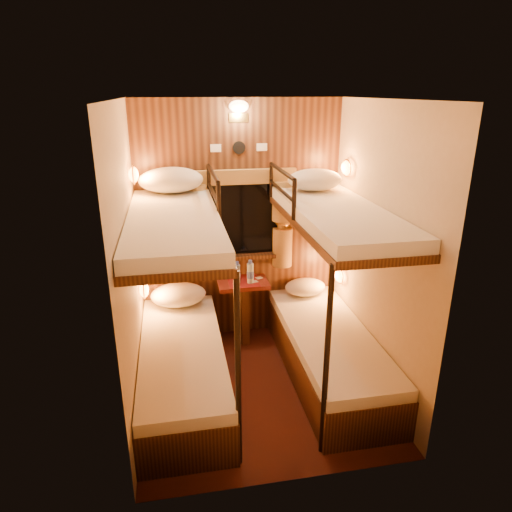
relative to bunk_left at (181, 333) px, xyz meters
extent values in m
plane|color=#35110E|center=(0.65, -0.07, -0.56)|extent=(2.10, 2.10, 0.00)
plane|color=silver|center=(0.65, -0.07, 1.84)|extent=(2.10, 2.10, 0.00)
plane|color=#C6B293|center=(0.65, 0.98, 0.64)|extent=(2.40, 0.00, 2.40)
plane|color=#C6B293|center=(0.65, -1.12, 0.64)|extent=(2.40, 0.00, 2.40)
plane|color=#C6B293|center=(-0.35, -0.07, 0.64)|extent=(0.00, 2.40, 2.40)
plane|color=#C6B293|center=(1.65, -0.07, 0.64)|extent=(0.00, 2.40, 2.40)
cube|color=#31190D|center=(0.65, 0.97, 0.64)|extent=(2.00, 0.03, 2.40)
cube|color=#31190D|center=(0.00, 0.00, -0.38)|extent=(0.70, 1.90, 0.35)
cube|color=white|center=(0.00, 0.00, -0.16)|extent=(0.68, 1.88, 0.10)
cube|color=#31190D|center=(0.00, 0.00, 0.89)|extent=(0.70, 1.90, 0.06)
cube|color=white|center=(0.00, 0.00, 0.97)|extent=(0.68, 1.88, 0.10)
cylinder|color=black|center=(0.35, -0.90, 0.17)|extent=(0.04, 0.04, 1.45)
cylinder|color=black|center=(0.35, 0.88, 1.08)|extent=(0.04, 0.04, 0.32)
cylinder|color=black|center=(0.35, 0.03, 1.08)|extent=(0.04, 0.04, 0.32)
cylinder|color=black|center=(0.35, 0.46, 1.24)|extent=(0.04, 0.85, 0.04)
cylinder|color=black|center=(0.35, 0.46, 1.07)|extent=(0.03, 0.85, 0.03)
cube|color=#31190D|center=(1.30, 0.00, -0.38)|extent=(0.70, 1.90, 0.35)
cube|color=white|center=(1.30, 0.00, -0.16)|extent=(0.68, 1.88, 0.10)
cube|color=#31190D|center=(1.30, 0.00, 0.89)|extent=(0.70, 1.90, 0.06)
cube|color=white|center=(1.30, 0.00, 0.97)|extent=(0.68, 1.88, 0.10)
cylinder|color=black|center=(0.95, -0.90, 0.17)|extent=(0.04, 0.04, 1.45)
cylinder|color=black|center=(0.95, 0.88, 1.08)|extent=(0.04, 0.04, 0.32)
cylinder|color=black|center=(0.95, 0.03, 1.08)|extent=(0.04, 0.04, 0.32)
cylinder|color=black|center=(0.95, 0.46, 1.24)|extent=(0.04, 0.85, 0.04)
cylinder|color=black|center=(0.95, 0.46, 1.07)|extent=(0.03, 0.85, 0.03)
cube|color=black|center=(0.65, 0.95, 0.69)|extent=(0.98, 0.02, 0.78)
cube|color=black|center=(0.65, 0.94, 0.69)|extent=(0.90, 0.01, 0.70)
cube|color=#31190D|center=(0.65, 0.90, 0.31)|extent=(1.00, 0.12, 0.04)
cube|color=brown|center=(0.65, 0.91, 1.12)|extent=(1.10, 0.06, 0.14)
cylinder|color=brown|center=(0.22, 0.90, 0.87)|extent=(0.22, 0.22, 0.40)
cylinder|color=brown|center=(0.22, 0.90, 0.64)|extent=(0.11, 0.11, 0.12)
cylinder|color=brown|center=(0.22, 0.90, 0.39)|extent=(0.20, 0.20, 0.40)
torus|color=gold|center=(0.22, 0.90, 0.64)|extent=(0.14, 0.14, 0.02)
cylinder|color=brown|center=(1.08, 0.90, 0.87)|extent=(0.22, 0.22, 0.40)
cylinder|color=brown|center=(1.08, 0.90, 0.64)|extent=(0.11, 0.11, 0.12)
cylinder|color=brown|center=(1.08, 0.90, 0.39)|extent=(0.20, 0.20, 0.40)
torus|color=gold|center=(1.08, 0.90, 0.64)|extent=(0.14, 0.14, 0.02)
cylinder|color=black|center=(0.65, 0.95, 1.39)|extent=(0.12, 0.02, 0.12)
cube|color=silver|center=(0.43, 0.95, 1.39)|extent=(0.10, 0.01, 0.07)
cube|color=silver|center=(0.87, 0.95, 1.39)|extent=(0.10, 0.01, 0.07)
cube|color=gold|center=(0.65, 0.95, 1.66)|extent=(0.18, 0.01, 0.08)
ellipsoid|color=#FFCC8C|center=(0.65, 0.93, 1.76)|extent=(0.18, 0.09, 0.11)
ellipsoid|color=orange|center=(-0.31, 0.63, 0.14)|extent=(0.08, 0.20, 0.13)
torus|color=gold|center=(-0.31, 0.63, 0.14)|extent=(0.02, 0.17, 0.17)
ellipsoid|color=orange|center=(-0.31, 0.63, 1.22)|extent=(0.08, 0.20, 0.13)
torus|color=gold|center=(-0.31, 0.63, 1.22)|extent=(0.02, 0.17, 0.17)
ellipsoid|color=orange|center=(1.61, 0.63, 0.14)|extent=(0.08, 0.20, 0.13)
torus|color=gold|center=(1.61, 0.63, 0.14)|extent=(0.02, 0.17, 0.17)
ellipsoid|color=orange|center=(1.61, 0.63, 1.22)|extent=(0.08, 0.20, 0.13)
torus|color=gold|center=(1.61, 0.63, 1.22)|extent=(0.02, 0.17, 0.17)
cube|color=#541513|center=(0.65, 0.78, 0.07)|extent=(0.50, 0.34, 0.04)
cube|color=#31190D|center=(0.65, 0.78, -0.25)|extent=(0.08, 0.30, 0.61)
cube|color=maroon|center=(0.65, 0.78, 0.09)|extent=(0.30, 0.34, 0.01)
cylinder|color=#99BFE5|center=(0.58, 0.75, 0.19)|extent=(0.06, 0.06, 0.19)
cylinder|color=#435DCB|center=(0.58, 0.75, 0.18)|extent=(0.07, 0.07, 0.07)
cylinder|color=#435DCB|center=(0.58, 0.75, 0.30)|extent=(0.03, 0.03, 0.03)
cylinder|color=#99BFE5|center=(0.71, 0.73, 0.20)|extent=(0.07, 0.07, 0.21)
cylinder|color=#435DCB|center=(0.71, 0.73, 0.18)|extent=(0.07, 0.07, 0.07)
cylinder|color=#435DCB|center=(0.71, 0.73, 0.32)|extent=(0.04, 0.04, 0.03)
cube|color=silver|center=(0.75, 0.74, 0.09)|extent=(0.09, 0.08, 0.01)
cube|color=silver|center=(0.82, 0.84, 0.09)|extent=(0.08, 0.07, 0.01)
ellipsoid|color=silver|center=(0.00, 0.76, 0.01)|extent=(0.54, 0.39, 0.21)
ellipsoid|color=silver|center=(1.30, 0.77, -0.02)|extent=(0.42, 0.30, 0.17)
ellipsoid|color=silver|center=(0.00, 0.75, 1.14)|extent=(0.58, 0.41, 0.23)
ellipsoid|color=silver|center=(1.30, 0.61, 1.13)|extent=(0.50, 0.36, 0.20)
camera|label=1|loc=(0.00, -3.39, 1.90)|focal=32.00mm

